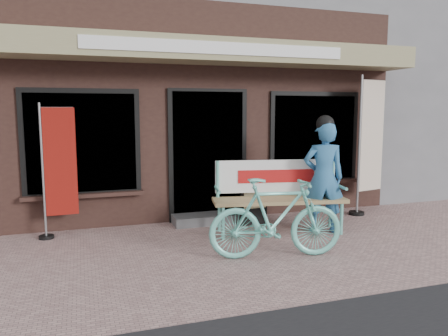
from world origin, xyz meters
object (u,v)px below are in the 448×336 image
object	(u,v)px
bench	(278,190)
nobori_cream	(369,143)
nobori_red	(58,169)
bicycle	(276,218)
menu_stand	(254,196)
person	(324,175)

from	to	relation	value
bench	nobori_cream	xyz separation A→B (m)	(2.03, 0.57, 0.63)
nobori_cream	nobori_red	bearing A→B (deg)	166.35
bicycle	menu_stand	size ratio (longest dim) A/B	1.86
person	bicycle	bearing A→B (deg)	-125.90
person	menu_stand	bearing A→B (deg)	157.41
nobori_red	nobori_cream	size ratio (longest dim) A/B	0.80
bench	menu_stand	xyz separation A→B (m)	(-0.21, 0.46, -0.17)
bench	nobori_cream	distance (m)	2.20
bench	bicycle	xyz separation A→B (m)	(-0.55, -1.12, -0.13)
bench	menu_stand	bearing A→B (deg)	124.79
bicycle	nobori_red	size ratio (longest dim) A/B	0.87
nobori_red	menu_stand	xyz separation A→B (m)	(2.95, -0.22, -0.54)
bench	nobori_red	world-z (taller)	nobori_red
person	nobori_cream	bearing A→B (deg)	48.20
bicycle	nobori_red	world-z (taller)	nobori_red
nobori_cream	bench	bearing A→B (deg)	-176.82
person	menu_stand	size ratio (longest dim) A/B	1.94
nobori_cream	person	bearing A→B (deg)	-162.06
bicycle	nobori_cream	bearing A→B (deg)	-46.14
nobori_cream	menu_stand	world-z (taller)	nobori_cream
menu_stand	bench	bearing A→B (deg)	-70.53
bench	person	xyz separation A→B (m)	(0.63, -0.25, 0.24)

